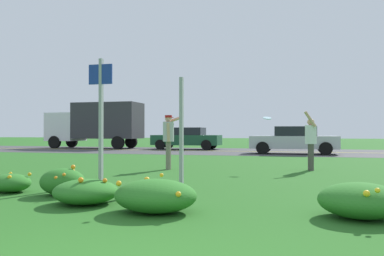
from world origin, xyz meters
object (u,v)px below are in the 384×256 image
(person_thrower_red_cap_gray_shirt, at_px, (169,136))
(box_truck_white, at_px, (96,123))
(frisbee_pale_blue, at_px, (267,118))
(car_dark_green_center_right, at_px, (187,138))
(person_catcher_white_shirt, at_px, (311,139))
(sign_post_by_roadside, at_px, (181,132))
(car_silver_center_left, at_px, (294,140))
(sign_post_near_path, at_px, (101,109))

(person_thrower_red_cap_gray_shirt, bearing_deg, box_truck_white, 125.73)
(frisbee_pale_blue, xyz_separation_m, car_dark_green_center_right, (-6.27, 13.41, -0.84))
(person_thrower_red_cap_gray_shirt, xyz_separation_m, frisbee_pale_blue, (2.99, 0.46, 0.55))
(person_thrower_red_cap_gray_shirt, height_order, person_catcher_white_shirt, person_catcher_white_shirt)
(sign_post_by_roadside, distance_m, car_silver_center_left, 13.88)
(frisbee_pale_blue, relative_size, car_silver_center_left, 0.06)
(frisbee_pale_blue, xyz_separation_m, box_truck_white, (-12.96, 13.41, 0.22))
(car_silver_center_left, bearing_deg, car_dark_green_center_right, 150.69)
(person_catcher_white_shirt, distance_m, frisbee_pale_blue, 1.47)
(sign_post_near_path, xyz_separation_m, sign_post_by_roadside, (1.85, 0.02, -0.52))
(sign_post_near_path, bearing_deg, person_thrower_red_cap_gray_shirt, 84.97)
(person_catcher_white_shirt, bearing_deg, sign_post_by_roadside, -120.87)
(car_dark_green_center_right, bearing_deg, person_catcher_white_shirt, -59.95)
(car_silver_center_left, bearing_deg, box_truck_white, 164.01)
(sign_post_by_roadside, relative_size, person_catcher_white_shirt, 1.29)
(car_dark_green_center_right, distance_m, box_truck_white, 6.78)
(person_catcher_white_shirt, distance_m, box_truck_white, 19.32)
(sign_post_by_roadside, height_order, box_truck_white, box_truck_white)
(car_silver_center_left, relative_size, box_truck_white, 0.67)
(person_catcher_white_shirt, relative_size, box_truck_white, 0.27)
(sign_post_near_path, height_order, frisbee_pale_blue, sign_post_near_path)
(sign_post_near_path, distance_m, car_dark_green_center_right, 17.91)
(person_thrower_red_cap_gray_shirt, bearing_deg, frisbee_pale_blue, 8.79)
(sign_post_by_roadside, distance_m, box_truck_white, 21.05)
(frisbee_pale_blue, distance_m, car_dark_green_center_right, 14.82)
(car_silver_center_left, xyz_separation_m, box_truck_white, (-13.67, 3.92, 1.06))
(person_thrower_red_cap_gray_shirt, bearing_deg, person_catcher_white_shirt, 11.03)
(sign_post_near_path, xyz_separation_m, box_truck_white, (-9.64, 17.64, 0.12))
(sign_post_by_roadside, distance_m, person_catcher_white_shirt, 5.34)
(person_thrower_red_cap_gray_shirt, bearing_deg, sign_post_near_path, -95.03)
(person_catcher_white_shirt, xyz_separation_m, car_dark_green_center_right, (-7.54, 13.04, -0.21))
(frisbee_pale_blue, distance_m, car_silver_center_left, 9.55)
(frisbee_pale_blue, bearing_deg, person_thrower_red_cap_gray_shirt, -171.21)
(frisbee_pale_blue, height_order, box_truck_white, box_truck_white)
(person_catcher_white_shirt, bearing_deg, sign_post_near_path, -134.92)
(frisbee_pale_blue, bearing_deg, box_truck_white, 134.03)
(person_thrower_red_cap_gray_shirt, distance_m, frisbee_pale_blue, 3.07)
(sign_post_by_roadside, bearing_deg, car_silver_center_left, 80.99)
(person_thrower_red_cap_gray_shirt, relative_size, person_catcher_white_shirt, 0.94)
(sign_post_near_path, xyz_separation_m, car_dark_green_center_right, (-2.95, 17.64, -0.94))
(person_thrower_red_cap_gray_shirt, height_order, car_dark_green_center_right, person_thrower_red_cap_gray_shirt)
(person_thrower_red_cap_gray_shirt, xyz_separation_m, box_truck_white, (-9.98, 13.87, 0.77))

